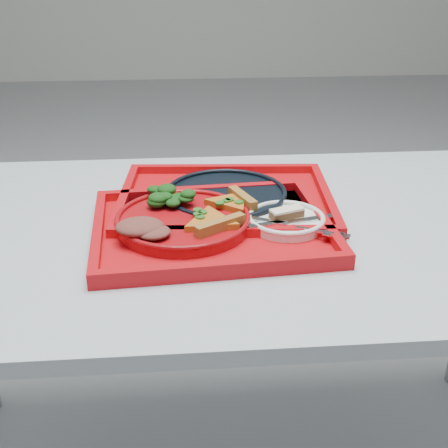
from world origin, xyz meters
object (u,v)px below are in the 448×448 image
(tray_main, at_px, (212,230))
(tray_far, at_px, (226,203))
(dinner_plate, at_px, (183,222))
(navy_plate, at_px, (226,197))
(dessert_bar, at_px, (287,213))

(tray_main, height_order, tray_far, same)
(tray_far, distance_m, dinner_plate, 0.15)
(tray_main, height_order, navy_plate, navy_plate)
(tray_main, relative_size, tray_far, 1.00)
(dinner_plate, bearing_deg, dessert_bar, -1.00)
(dessert_bar, bearing_deg, tray_main, 162.23)
(tray_main, xyz_separation_m, dinner_plate, (-0.06, 0.01, 0.02))
(navy_plate, bearing_deg, dessert_bar, -48.59)
(dinner_plate, height_order, dessert_bar, dessert_bar)
(tray_main, relative_size, dessert_bar, 6.37)
(navy_plate, bearing_deg, tray_main, -106.09)
(tray_main, xyz_separation_m, navy_plate, (0.04, 0.13, 0.01))
(navy_plate, bearing_deg, dinner_plate, -127.58)
(tray_main, bearing_deg, dessert_bar, -1.41)
(tray_far, relative_size, dinner_plate, 1.73)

